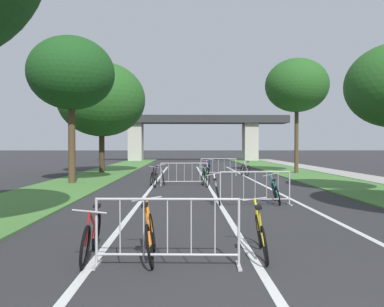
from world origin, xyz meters
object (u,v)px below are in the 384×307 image
bicycle_yellow_2 (261,235)px  bicycle_silver_10 (163,177)px  crowd_barrier_third (184,174)px  bicycle_black_1 (154,178)px  crowd_barrier_nearest (167,233)px  bicycle_red_5 (92,236)px  tree_left_oak_mid (71,74)px  bicycle_blue_8 (208,169)px  tree_right_pine_near (297,86)px  tree_left_oak_near (102,100)px  bicycle_green_9 (205,178)px  bicycle_purple_3 (206,170)px  bicycle_orange_4 (150,236)px  bicycle_silver_0 (245,170)px  bicycle_teal_6 (276,192)px  crowd_barrier_fourth (218,167)px  crowd_barrier_second (255,188)px  bicycle_white_7 (218,193)px

bicycle_yellow_2 → bicycle_silver_10: size_ratio=1.01×
crowd_barrier_third → bicycle_black_1: bearing=-157.2°
crowd_barrier_nearest → bicycle_red_5: 1.35m
tree_left_oak_mid → bicycle_blue_8: 10.30m
tree_right_pine_near → tree_left_oak_near: bearing=176.7°
bicycle_black_1 → bicycle_green_9: bearing=-12.0°
crowd_barrier_third → bicycle_green_9: size_ratio=1.38×
bicycle_red_5 → tree_left_oak_mid: bearing=-76.5°
bicycle_purple_3 → bicycle_orange_4: bicycle_purple_3 is taller
tree_left_oak_near → bicycle_silver_0: 10.63m
bicycle_silver_0 → bicycle_blue_8: bearing=148.9°
bicycle_blue_8 → tree_right_pine_near: bearing=-171.9°
tree_left_oak_mid → bicycle_orange_4: 14.25m
tree_right_pine_near → bicycle_teal_6: 14.80m
bicycle_red_5 → bicycle_teal_6: bearing=-130.4°
tree_left_oak_near → bicycle_teal_6: 16.80m
crowd_barrier_nearest → crowd_barrier_fourth: same height
bicycle_orange_4 → tree_left_oak_near: bearing=101.5°
bicycle_teal_6 → bicycle_yellow_2: bearing=-98.8°
crowd_barrier_nearest → tree_left_oak_near: bearing=104.6°
bicycle_teal_6 → bicycle_silver_10: size_ratio=1.02×
tree_right_pine_near → crowd_barrier_nearest: tree_right_pine_near is taller
crowd_barrier_nearest → bicycle_purple_3: crowd_barrier_nearest is taller
crowd_barrier_third → bicycle_yellow_2: 11.62m
tree_left_oak_mid → bicycle_green_9: size_ratio=4.33×
crowd_barrier_third → bicycle_orange_4: size_ratio=1.38×
crowd_barrier_fourth → bicycle_black_1: crowd_barrier_fourth is taller
crowd_barrier_second → bicycle_silver_0: bearing=82.5°
crowd_barrier_nearest → bicycle_silver_10: 12.64m
bicycle_purple_3 → crowd_barrier_second: bearing=-94.0°
bicycle_yellow_2 → bicycle_purple_3: (0.05, 17.11, 0.01)m
bicycle_red_5 → bicycle_silver_10: bicycle_silver_10 is taller
bicycle_purple_3 → crowd_barrier_fourth: bearing=22.9°
crowd_barrier_nearest → bicycle_black_1: 11.57m
bicycle_white_7 → crowd_barrier_third: bearing=104.5°
tree_left_oak_mid → crowd_barrier_fourth: (7.54, 5.29, -4.77)m
bicycle_silver_0 → bicycle_purple_3: (-2.40, -0.06, -0.01)m
tree_right_pine_near → bicycle_silver_10: bearing=-140.7°
tree_left_oak_near → crowd_barrier_third: 10.81m
bicycle_purple_3 → bicycle_white_7: (-0.27, -11.22, -0.02)m
bicycle_orange_4 → crowd_barrier_fourth: bearing=78.9°
bicycle_silver_0 → crowd_barrier_third: bearing=-131.4°
crowd_barrier_nearest → bicycle_purple_3: size_ratio=1.30×
crowd_barrier_fourth → bicycle_yellow_2: (-0.86, -17.60, -0.16)m
tree_right_pine_near → crowd_barrier_third: tree_right_pine_near is taller
bicycle_black_1 → crowd_barrier_nearest: bearing=-98.5°
tree_right_pine_near → bicycle_teal_6: (-4.47, -13.01, -5.45)m
tree_right_pine_near → bicycle_blue_8: bearing=-171.7°
bicycle_red_5 → bicycle_teal_6: size_ratio=1.03×
bicycle_orange_4 → bicycle_teal_6: 7.05m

